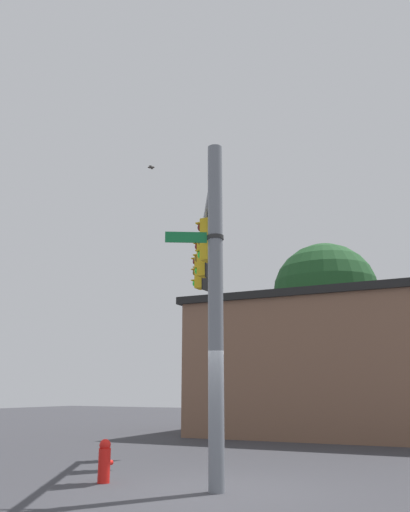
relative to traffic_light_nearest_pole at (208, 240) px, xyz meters
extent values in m
plane|color=#38383D|center=(-1.81, -1.14, -5.33)|extent=(80.00, 80.00, 0.00)
cylinder|color=slate|center=(-1.81, -1.14, -1.96)|extent=(0.30, 0.30, 6.75)
cylinder|color=slate|center=(0.72, 0.43, 0.79)|extent=(5.17, 3.28, 0.18)
cylinder|color=black|center=(0.00, -0.02, 0.61)|extent=(0.08, 0.08, 0.18)
cube|color=gold|center=(0.00, -0.02, -0.01)|extent=(0.36, 0.30, 1.05)
sphere|color=#590F0F|center=(0.00, 0.17, 0.34)|extent=(0.22, 0.22, 0.22)
cube|color=gold|center=(0.00, 0.19, 0.44)|extent=(0.24, 0.20, 0.03)
sphere|color=brown|center=(0.00, 0.17, -0.01)|extent=(0.22, 0.22, 0.22)
cube|color=gold|center=(0.00, 0.19, 0.09)|extent=(0.24, 0.20, 0.03)
sphere|color=#1EE533|center=(0.00, 0.17, -0.36)|extent=(0.22, 0.22, 0.22)
cube|color=gold|center=(0.00, 0.19, -0.26)|extent=(0.24, 0.20, 0.03)
cube|color=black|center=(0.00, -0.19, -0.01)|extent=(0.54, 0.03, 1.22)
cylinder|color=black|center=(1.50, 0.90, 0.61)|extent=(0.08, 0.08, 0.18)
cube|color=gold|center=(1.50, 0.90, -0.01)|extent=(0.36, 0.30, 1.05)
sphere|color=#590F0F|center=(1.50, 1.09, 0.34)|extent=(0.22, 0.22, 0.22)
cube|color=gold|center=(1.50, 1.11, 0.44)|extent=(0.24, 0.20, 0.03)
sphere|color=brown|center=(1.50, 1.09, -0.01)|extent=(0.22, 0.22, 0.22)
cube|color=gold|center=(1.50, 1.11, 0.09)|extent=(0.24, 0.20, 0.03)
sphere|color=#1EE533|center=(1.50, 1.09, -0.36)|extent=(0.22, 0.22, 0.22)
cube|color=gold|center=(1.50, 1.11, -0.26)|extent=(0.24, 0.20, 0.03)
cube|color=black|center=(1.50, 0.73, -0.01)|extent=(0.54, 0.03, 1.22)
cylinder|color=black|center=(3.00, 1.83, 0.61)|extent=(0.08, 0.08, 0.18)
cube|color=gold|center=(3.00, 1.83, -0.01)|extent=(0.36, 0.30, 1.05)
sphere|color=#590F0F|center=(3.00, 2.01, 0.34)|extent=(0.22, 0.22, 0.22)
cube|color=gold|center=(3.00, 2.03, 0.44)|extent=(0.24, 0.20, 0.03)
sphere|color=brown|center=(3.00, 2.01, -0.01)|extent=(0.22, 0.22, 0.22)
cube|color=gold|center=(3.00, 2.03, 0.09)|extent=(0.24, 0.20, 0.03)
sphere|color=#1EE533|center=(3.00, 2.01, -0.36)|extent=(0.22, 0.22, 0.22)
cube|color=gold|center=(3.00, 2.03, -0.26)|extent=(0.24, 0.20, 0.03)
cube|color=black|center=(3.00, 1.66, -0.01)|extent=(0.54, 0.03, 1.22)
cube|color=#147238|center=(-2.12, -0.64, -0.58)|extent=(0.47, 0.73, 0.22)
cube|color=white|center=(-2.12, -0.65, -0.58)|extent=(0.45, 0.72, 0.04)
cylinder|color=#262626|center=(-1.81, -1.14, -0.58)|extent=(0.34, 0.34, 0.08)
ellipsoid|color=#4C4742|center=(2.01, 3.14, 3.40)|extent=(0.16, 0.24, 0.07)
cube|color=#4C4742|center=(2.00, 3.13, 3.41)|extent=(0.33, 0.19, 0.11)
cube|color=#4C4742|center=(2.03, 3.15, 3.41)|extent=(0.34, 0.20, 0.05)
cube|color=brown|center=(10.93, -0.43, -2.73)|extent=(7.06, 11.86, 5.20)
cube|color=maroon|center=(14.44, -0.24, -2.47)|extent=(1.57, 10.40, 0.30)
cube|color=black|center=(10.93, -0.43, 0.02)|extent=(7.34, 12.33, 0.30)
cylinder|color=#4C3823|center=(11.76, 0.36, -3.21)|extent=(0.25, 0.25, 4.26)
sphere|color=#1E4C23|center=(11.76, 0.36, 0.54)|extent=(4.62, 4.62, 4.62)
cylinder|color=red|center=(-2.00, 1.28, -5.01)|extent=(0.24, 0.24, 0.65)
sphere|color=red|center=(-2.00, 1.28, -4.62)|extent=(0.23, 0.23, 0.23)
cylinder|color=red|center=(-1.83, 1.28, -4.98)|extent=(0.12, 0.10, 0.10)
camera|label=1|loc=(-10.72, -5.72, -3.56)|focal=36.36mm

